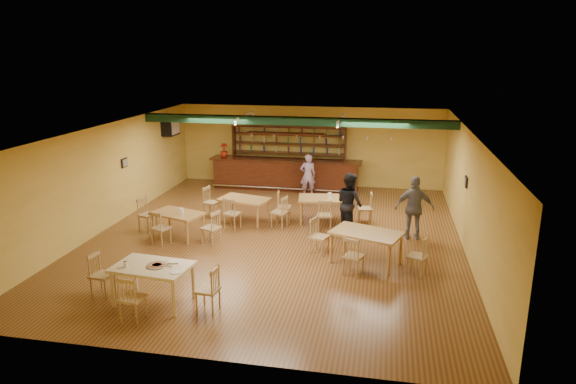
% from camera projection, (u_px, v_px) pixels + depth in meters
% --- Properties ---
extents(floor, '(12.00, 12.00, 0.00)m').
position_uv_depth(floor, '(277.00, 237.00, 14.38)').
color(floor, brown).
rests_on(floor, ground).
extents(ceiling_beam, '(10.00, 0.30, 0.25)m').
position_uv_depth(ceiling_beam, '(295.00, 121.00, 16.27)').
color(ceiling_beam, black).
rests_on(ceiling_beam, ceiling).
extents(track_rail_left, '(0.05, 2.50, 0.05)m').
position_uv_depth(track_rail_left, '(245.00, 115.00, 17.15)').
color(track_rail_left, silver).
rests_on(track_rail_left, ceiling).
extents(track_rail_right, '(0.05, 2.50, 0.05)m').
position_uv_depth(track_rail_right, '(341.00, 117.00, 16.57)').
color(track_rail_right, silver).
rests_on(track_rail_right, ceiling).
extents(ac_unit, '(0.34, 0.70, 0.48)m').
position_uv_depth(ac_unit, '(171.00, 127.00, 18.61)').
color(ac_unit, silver).
rests_on(ac_unit, wall_left).
extents(picture_left, '(0.04, 0.34, 0.28)m').
position_uv_depth(picture_left, '(124.00, 163.00, 15.78)').
color(picture_left, black).
rests_on(picture_left, wall_left).
extents(picture_right, '(0.04, 0.34, 0.28)m').
position_uv_depth(picture_right, '(466.00, 182.00, 13.49)').
color(picture_right, black).
rests_on(picture_right, wall_right).
extents(bar_counter, '(5.64, 0.85, 1.13)m').
position_uv_depth(bar_counter, '(285.00, 174.00, 19.25)').
color(bar_counter, '#38170B').
rests_on(bar_counter, ground).
extents(back_bar_hutch, '(4.36, 0.40, 2.28)m').
position_uv_depth(back_bar_hutch, '(289.00, 156.00, 19.69)').
color(back_bar_hutch, '#38170B').
rests_on(back_bar_hutch, ground).
extents(poinsettia, '(0.37, 0.37, 0.51)m').
position_uv_depth(poinsettia, '(224.00, 150.00, 19.46)').
color(poinsettia, '#B42410').
rests_on(poinsettia, bar_counter).
extents(dining_table_a, '(1.63, 1.21, 0.73)m').
position_uv_depth(dining_table_a, '(244.00, 210.00, 15.59)').
color(dining_table_a, '#A97E3B').
rests_on(dining_table_a, ground).
extents(dining_table_b, '(1.65, 1.12, 0.77)m').
position_uv_depth(dining_table_b, '(324.00, 210.00, 15.52)').
color(dining_table_b, '#A97E3B').
rests_on(dining_table_b, ground).
extents(dining_table_c, '(1.59, 1.25, 0.70)m').
position_uv_depth(dining_table_c, '(178.00, 225.00, 14.33)').
color(dining_table_c, '#A97E3B').
rests_on(dining_table_c, ground).
extents(dining_table_d, '(1.86, 1.47, 0.81)m').
position_uv_depth(dining_table_d, '(366.00, 248.00, 12.49)').
color(dining_table_d, '#A97E3B').
rests_on(dining_table_d, ground).
extents(near_table, '(1.62, 1.13, 0.82)m').
position_uv_depth(near_table, '(153.00, 284.00, 10.54)').
color(near_table, '#CBB988').
rests_on(near_table, ground).
extents(pizza_tray, '(0.42, 0.42, 0.01)m').
position_uv_depth(pizza_tray, '(157.00, 266.00, 10.41)').
color(pizza_tray, silver).
rests_on(pizza_tray, near_table).
extents(parmesan_shaker, '(0.08, 0.08, 0.11)m').
position_uv_depth(parmesan_shaker, '(125.00, 264.00, 10.35)').
color(parmesan_shaker, '#EAE5C6').
rests_on(parmesan_shaker, near_table).
extents(napkin_stack, '(0.23, 0.19, 0.03)m').
position_uv_depth(napkin_stack, '(174.00, 262.00, 10.56)').
color(napkin_stack, white).
rests_on(napkin_stack, near_table).
extents(pizza_server, '(0.33, 0.22, 0.00)m').
position_uv_depth(pizza_server, '(166.00, 265.00, 10.43)').
color(pizza_server, silver).
rests_on(pizza_server, pizza_tray).
extents(side_plate, '(0.24, 0.24, 0.01)m').
position_uv_depth(side_plate, '(176.00, 272.00, 10.11)').
color(side_plate, white).
rests_on(side_plate, near_table).
extents(patron_bar, '(0.63, 0.49, 1.52)m').
position_uv_depth(patron_bar, '(308.00, 175.00, 18.24)').
color(patron_bar, '#7E479B').
rests_on(patron_bar, ground).
extents(patron_right_a, '(1.05, 1.07, 1.74)m').
position_uv_depth(patron_right_a, '(350.00, 203.00, 14.49)').
color(patron_right_a, black).
rests_on(patron_right_a, ground).
extents(patron_right_b, '(1.04, 0.46, 1.76)m').
position_uv_depth(patron_right_b, '(415.00, 208.00, 14.04)').
color(patron_right_b, slate).
rests_on(patron_right_b, ground).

